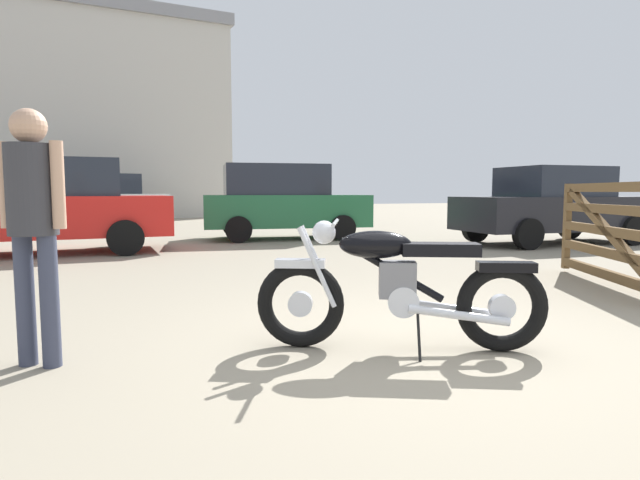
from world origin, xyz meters
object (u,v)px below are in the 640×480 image
at_px(dark_sedan_left, 282,201).
at_px(red_hatchback_near, 107,198).
at_px(blue_hatchback_right, 0,200).
at_px(pale_sedan_back, 26,203).
at_px(vintage_motorcycle, 398,287).
at_px(timber_gate, 622,230).
at_px(silver_sedan_mid, 552,206).
at_px(bystander, 33,210).

xyz_separation_m(dark_sedan_left, red_hatchback_near, (-3.80, 8.37, 0.00)).
height_order(dark_sedan_left, blue_hatchback_right, same).
bearing_deg(red_hatchback_near, dark_sedan_left, -76.82).
bearing_deg(pale_sedan_back, blue_hatchback_right, 102.18).
bearing_deg(pale_sedan_back, dark_sedan_left, 12.43).
xyz_separation_m(vintage_motorcycle, dark_sedan_left, (2.12, 8.72, 0.47)).
distance_m(timber_gate, silver_sedan_mid, 5.77).
bearing_deg(blue_hatchback_right, silver_sedan_mid, -29.32).
bearing_deg(silver_sedan_mid, vintage_motorcycle, -139.00).
xyz_separation_m(blue_hatchback_right, silver_sedan_mid, (11.58, -7.68, -0.08)).
relative_size(vintage_motorcycle, bystander, 1.14).
bearing_deg(bystander, silver_sedan_mid, 150.05).
height_order(vintage_motorcycle, bystander, bystander).
bearing_deg(dark_sedan_left, blue_hatchback_right, 157.07).
bearing_deg(pale_sedan_back, timber_gate, -45.45).
bearing_deg(vintage_motorcycle, bystander, 13.11).
relative_size(vintage_motorcycle, blue_hatchback_right, 0.47).
distance_m(dark_sedan_left, blue_hatchback_right, 7.78).
distance_m(blue_hatchback_right, red_hatchback_near, 4.94).
xyz_separation_m(timber_gate, bystander, (-5.83, -0.27, 0.32)).
height_order(vintage_motorcycle, pale_sedan_back, pale_sedan_back).
xyz_separation_m(vintage_motorcycle, blue_hatchback_right, (-4.40, 12.97, 0.47)).
xyz_separation_m(pale_sedan_back, red_hatchback_near, (1.49, 9.59, -0.02)).
distance_m(timber_gate, red_hatchback_near, 17.02).
xyz_separation_m(pale_sedan_back, silver_sedan_mid, (10.35, -2.21, -0.10)).
xyz_separation_m(bystander, pale_sedan_back, (-0.82, 6.90, -0.08)).
relative_size(vintage_motorcycle, dark_sedan_left, 0.46).
height_order(timber_gate, pale_sedan_back, pale_sedan_back).
bearing_deg(pale_sedan_back, silver_sedan_mid, -12.59).
xyz_separation_m(timber_gate, pale_sedan_back, (-6.65, 6.63, 0.24)).
xyz_separation_m(vintage_motorcycle, red_hatchback_near, (-1.68, 17.09, 0.47)).
relative_size(dark_sedan_left, blue_hatchback_right, 1.03).
height_order(vintage_motorcycle, timber_gate, timber_gate).
relative_size(vintage_motorcycle, pale_sedan_back, 0.40).
bearing_deg(silver_sedan_mid, red_hatchback_near, 131.52).
height_order(timber_gate, bystander, bystander).
distance_m(vintage_motorcycle, dark_sedan_left, 8.99).
xyz_separation_m(timber_gate, dark_sedan_left, (-1.36, 7.85, 0.21)).
distance_m(blue_hatchback_right, silver_sedan_mid, 13.89).
bearing_deg(vintage_motorcycle, pale_sedan_back, -39.62).
relative_size(blue_hatchback_right, silver_sedan_mid, 0.93).
distance_m(pale_sedan_back, silver_sedan_mid, 10.58).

